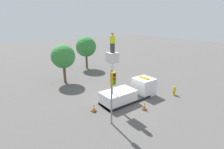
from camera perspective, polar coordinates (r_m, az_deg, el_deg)
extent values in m
plane|color=#565451|center=(18.58, 4.40, -8.51)|extent=(120.00, 120.00, 0.00)
cube|color=black|center=(18.53, 4.41, -8.18)|extent=(5.43, 2.10, 0.24)
cube|color=white|center=(17.72, 2.04, -7.45)|extent=(3.46, 2.04, 1.32)
cube|color=white|center=(19.96, 10.35, -3.86)|extent=(1.97, 2.04, 1.92)
cube|color=black|center=(20.53, 12.30, -2.23)|extent=(0.03, 1.73, 0.77)
cube|color=orange|center=(19.61, 10.51, -1.07)|extent=(0.36, 1.22, 0.14)
cylinder|color=silver|center=(16.46, 0.14, -1.02)|extent=(0.22, 0.22, 3.17)
cube|color=silver|center=(15.95, 0.14, 5.58)|extent=(0.91, 0.91, 0.90)
cube|color=#38383D|center=(15.80, 0.14, 8.66)|extent=(0.34, 0.26, 0.84)
cube|color=#D1E519|center=(15.70, 0.15, 11.37)|extent=(0.40, 0.26, 0.66)
sphere|color=tan|center=(15.65, 0.15, 12.99)|extent=(0.23, 0.23, 0.23)
cylinder|color=orange|center=(15.65, 0.15, 13.30)|extent=(0.26, 0.26, 0.09)
cylinder|color=gray|center=(13.75, -0.17, -7.63)|extent=(0.14, 0.14, 4.60)
cube|color=#B79314|center=(12.97, 0.38, -1.34)|extent=(0.34, 0.28, 1.00)
sphere|color=#490707|center=(12.73, 0.89, -0.23)|extent=(0.22, 0.22, 0.22)
sphere|color=#503C07|center=(12.83, 0.88, -1.55)|extent=(0.22, 0.22, 0.22)
sphere|color=green|center=(12.94, 0.88, -2.85)|extent=(0.22, 0.22, 0.22)
cylinder|color=gold|center=(20.91, 19.63, -5.27)|extent=(0.30, 0.30, 0.80)
sphere|color=gold|center=(20.74, 19.76, -4.06)|extent=(0.25, 0.25, 0.25)
cylinder|color=gold|center=(20.72, 19.33, -5.21)|extent=(0.12, 0.12, 0.12)
cylinder|color=gold|center=(21.05, 19.97, -4.92)|extent=(0.12, 0.12, 0.12)
cube|color=black|center=(16.63, -5.92, -11.84)|extent=(0.44, 0.44, 0.03)
cone|color=orange|center=(16.46, -5.96, -10.78)|extent=(0.37, 0.37, 0.72)
cylinder|color=white|center=(16.45, -5.96, -10.67)|extent=(0.19, 0.19, 0.10)
cube|color=black|center=(17.11, 10.46, -11.15)|extent=(0.43, 0.43, 0.03)
cone|color=orange|center=(16.94, 10.53, -10.03)|extent=(0.35, 0.35, 0.79)
cylinder|color=white|center=(16.92, 10.54, -9.91)|extent=(0.18, 0.18, 0.11)
cylinder|color=brown|center=(24.15, -15.21, 0.32)|extent=(0.36, 0.36, 2.49)
sphere|color=#337F38|center=(23.59, -15.66, 5.73)|extent=(3.09, 3.09, 3.09)
cylinder|color=brown|center=(30.41, -8.27, 4.36)|extent=(0.36, 0.36, 2.60)
sphere|color=#337F38|center=(29.95, -8.48, 8.99)|extent=(3.38, 3.38, 3.38)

